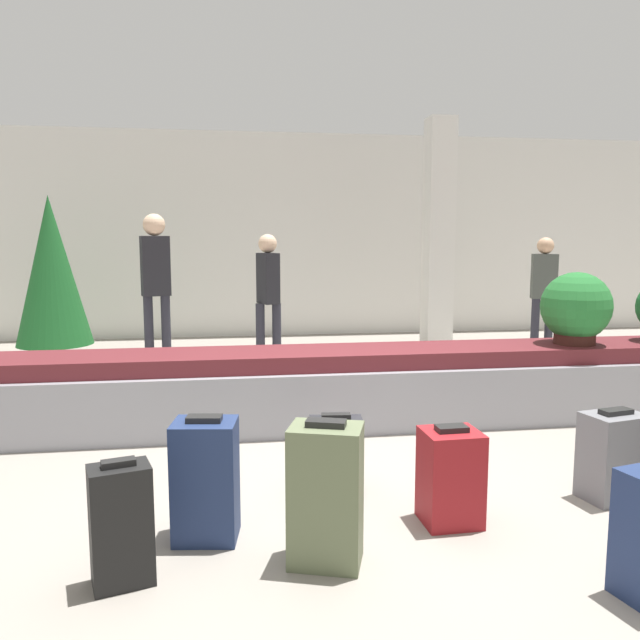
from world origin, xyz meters
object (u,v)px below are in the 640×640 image
Objects in this scene: traveler_1 at (268,289)px; traveler_2 at (156,275)px; suitcase_2 at (613,456)px; traveler_0 at (544,286)px; pillar at (438,235)px; potted_plant_1 at (576,309)px; suitcase_7 at (450,477)px; suitcase_5 at (336,455)px; decorated_tree at (52,271)px; suitcase_4 at (326,495)px; suitcase_0 at (121,525)px; suitcase_1 at (206,480)px.

traveler_2 reaches higher than traveler_1.
traveler_0 reaches higher than suitcase_2.
pillar is 3.51m from potted_plant_1.
suitcase_7 is (-1.07, -0.16, -0.00)m from suitcase_2.
traveler_2 is at bearing 146.69° from potted_plant_1.
suitcase_5 is at bearing -149.49° from potted_plant_1.
suitcase_7 is 0.34× the size of traveler_1.
potted_plant_1 is 0.34× the size of traveler_2.
traveler_2 is at bearing 112.82° from suitcase_7.
decorated_tree is at bearing -50.58° from traveler_2.
suitcase_4 is 1.29× the size of suitcase_7.
pillar is at bearing 0.04° from decorated_tree.
suitcase_1 is (0.36, 0.38, 0.04)m from suitcase_0.
traveler_2 reaches higher than suitcase_1.
pillar reaches higher than suitcase_5.
suitcase_2 is (2.39, 0.15, -0.05)m from suitcase_1.
suitcase_7 is at bearing 177.03° from suitcase_2.
suitcase_2 is 1.09m from suitcase_7.
traveler_2 reaches higher than suitcase_5.
suitcase_1 is at bearing 177.68° from suitcase_7.
traveler_0 is at bearing 74.68° from traveler_1.
traveler_2 is (-2.02, 4.41, 0.86)m from suitcase_7.
pillar is at bearing 68.06° from suitcase_1.
decorated_tree is at bearing 120.91° from suitcase_7.
traveler_1 is (-1.78, 4.26, 0.69)m from suitcase_2.
pillar is at bearing 71.03° from suitcase_2.
suitcase_4 is 0.44× the size of traveler_1.
potted_plant_1 is at bearing 44.27° from suitcase_7.
suitcase_2 is at bearing -97.39° from pillar.
suitcase_4 is 3.43m from potted_plant_1.
suitcase_4 is 4.78m from traveler_1.
traveler_2 is (-1.28, 4.73, 0.78)m from suitcase_4.
decorated_tree is at bearing -128.02° from traveler_1.
traveler_1 is (-2.52, 2.53, 0.01)m from potted_plant_1.
traveler_0 is (3.56, 4.20, 0.69)m from suitcase_5.
suitcase_1 is at bearing -119.89° from pillar.
suitcase_1 reaches higher than suitcase_5.
suitcase_7 is at bearing 97.39° from traveler_2.
traveler_2 is 1.68m from decorated_tree.
suitcase_7 is 0.26× the size of decorated_tree.
suitcase_0 is at bearing -31.02° from traveler_1.
pillar is at bearing -9.90° from traveler_0.
suitcase_1 is 1.20× the size of suitcase_7.
traveler_1 reaches higher than suitcase_0.
suitcase_4 is 6.29m from traveler_0.
suitcase_4 reaches higher than suitcase_0.
suitcase_2 is 1.88m from suitcase_4.
pillar reaches higher than traveler_2.
potted_plant_1 reaches higher than suitcase_1.
suitcase_2 is at bearing 3.12° from traveler_1.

